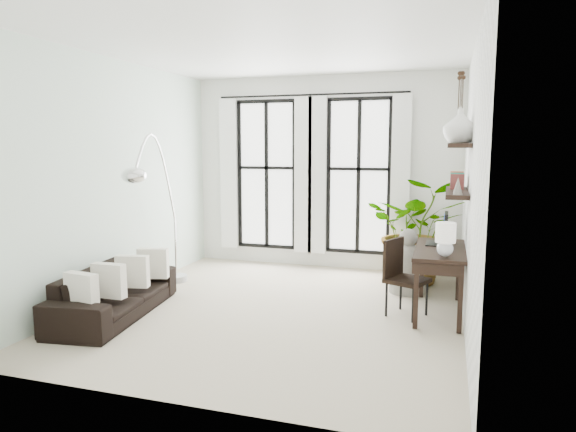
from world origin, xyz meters
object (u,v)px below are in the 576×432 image
at_px(buddha, 408,266).
at_px(desk_chair, 401,272).
at_px(arc_lamp, 156,171).
at_px(desk, 440,254).
at_px(plant, 418,231).
at_px(sofa, 115,292).

bearing_deg(buddha, desk_chair, -90.40).
bearing_deg(arc_lamp, desk, 5.39).
distance_m(plant, desk, 1.51).
xyz_separation_m(sofa, desk_chair, (3.30, 1.07, 0.24)).
relative_size(sofa, arc_lamp, 0.89).
height_order(sofa, plant, plant).
height_order(desk, desk_chair, desk).
relative_size(arc_lamp, buddha, 2.44).
distance_m(desk_chair, arc_lamp, 3.43).
relative_size(sofa, buddha, 2.18).
xyz_separation_m(sofa, desk, (3.74, 1.18, 0.47)).
bearing_deg(buddha, sofa, -147.90).
height_order(sofa, arc_lamp, arc_lamp).
xyz_separation_m(desk, buddha, (-0.43, 0.89, -0.38)).
relative_size(plant, buddha, 1.76).
height_order(desk, arc_lamp, arc_lamp).
relative_size(desk_chair, buddha, 1.02).
bearing_deg(desk, plant, 103.03).
distance_m(plant, arc_lamp, 3.88).
height_order(plant, desk_chair, plant).
bearing_deg(plant, buddha, -99.03).
bearing_deg(sofa, arc_lamp, -14.40).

